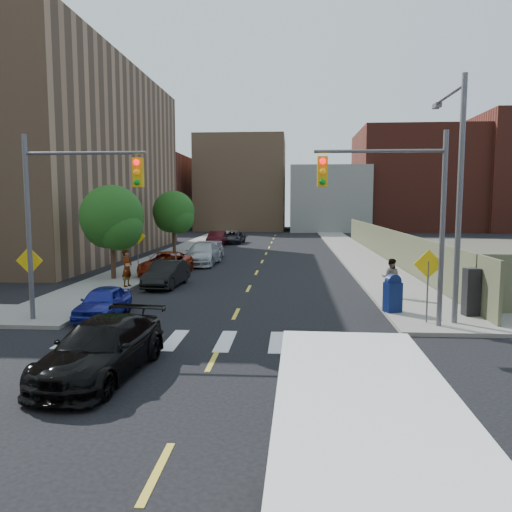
# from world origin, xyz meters

# --- Properties ---
(ground) EXTENTS (160.00, 160.00, 0.00)m
(ground) POSITION_xyz_m (0.00, 0.00, 0.00)
(ground) COLOR black
(ground) RESTS_ON ground
(sidewalk_nw) EXTENTS (3.50, 73.00, 0.15)m
(sidewalk_nw) POSITION_xyz_m (-7.75, 41.50, 0.07)
(sidewalk_nw) COLOR gray
(sidewalk_nw) RESTS_ON ground
(sidewalk_ne) EXTENTS (3.50, 73.00, 0.15)m
(sidewalk_ne) POSITION_xyz_m (7.75, 41.50, 0.07)
(sidewalk_ne) COLOR gray
(sidewalk_ne) RESTS_ON ground
(fence_north) EXTENTS (0.12, 44.00, 2.50)m
(fence_north) POSITION_xyz_m (9.60, 28.00, 1.25)
(fence_north) COLOR #626B4A
(fence_north) RESTS_ON ground
(building_nw) EXTENTS (22.00, 30.00, 16.00)m
(building_nw) POSITION_xyz_m (-22.00, 30.00, 8.00)
(building_nw) COLOR #8C6B4C
(building_nw) RESTS_ON ground
(bg_bldg_west) EXTENTS (14.00, 18.00, 12.00)m
(bg_bldg_west) POSITION_xyz_m (-22.00, 70.00, 6.00)
(bg_bldg_west) COLOR #592319
(bg_bldg_west) RESTS_ON ground
(bg_bldg_midwest) EXTENTS (14.00, 16.00, 15.00)m
(bg_bldg_midwest) POSITION_xyz_m (-6.00, 72.00, 7.50)
(bg_bldg_midwest) COLOR #8C6B4C
(bg_bldg_midwest) RESTS_ON ground
(bg_bldg_center) EXTENTS (12.00, 16.00, 10.00)m
(bg_bldg_center) POSITION_xyz_m (8.00, 70.00, 5.00)
(bg_bldg_center) COLOR gray
(bg_bldg_center) RESTS_ON ground
(bg_bldg_east) EXTENTS (18.00, 18.00, 16.00)m
(bg_bldg_east) POSITION_xyz_m (22.00, 72.00, 8.00)
(bg_bldg_east) COLOR #592319
(bg_bldg_east) RESTS_ON ground
(signal_nw) EXTENTS (4.59, 0.30, 7.00)m
(signal_nw) POSITION_xyz_m (-5.98, 6.00, 4.53)
(signal_nw) COLOR #59595E
(signal_nw) RESTS_ON ground
(signal_ne) EXTENTS (4.59, 0.30, 7.00)m
(signal_ne) POSITION_xyz_m (5.98, 6.00, 4.53)
(signal_ne) COLOR #59595E
(signal_ne) RESTS_ON ground
(streetlight_ne) EXTENTS (0.25, 3.70, 9.00)m
(streetlight_ne) POSITION_xyz_m (8.20, 6.90, 5.22)
(streetlight_ne) COLOR #59595E
(streetlight_ne) RESTS_ON ground
(warn_sign_nw) EXTENTS (1.06, 0.06, 2.83)m
(warn_sign_nw) POSITION_xyz_m (-7.80, 6.50, 1.99)
(warn_sign_nw) COLOR #59595E
(warn_sign_nw) RESTS_ON ground
(warn_sign_ne) EXTENTS (1.06, 0.06, 2.83)m
(warn_sign_ne) POSITION_xyz_m (7.20, 6.50, 1.99)
(warn_sign_ne) COLOR #59595E
(warn_sign_ne) RESTS_ON ground
(warn_sign_midwest) EXTENTS (1.06, 0.06, 2.83)m
(warn_sign_midwest) POSITION_xyz_m (-7.80, 20.00, 1.99)
(warn_sign_midwest) COLOR #59595E
(warn_sign_midwest) RESTS_ON ground
(tree_west_near) EXTENTS (3.66, 3.64, 5.52)m
(tree_west_near) POSITION_xyz_m (-8.00, 16.05, 3.48)
(tree_west_near) COLOR #332114
(tree_west_near) RESTS_ON ground
(tree_west_far) EXTENTS (3.66, 3.64, 5.52)m
(tree_west_far) POSITION_xyz_m (-8.00, 31.05, 3.48)
(tree_west_far) COLOR #332114
(tree_west_far) RESTS_ON ground
(parked_car_blue) EXTENTS (1.50, 3.62, 1.23)m
(parked_car_blue) POSITION_xyz_m (-5.15, 7.00, 0.61)
(parked_car_blue) COLOR navy
(parked_car_blue) RESTS_ON ground
(parked_car_black) EXTENTS (1.77, 4.32, 1.39)m
(parked_car_black) POSITION_xyz_m (-4.45, 14.25, 0.70)
(parked_car_black) COLOR black
(parked_car_black) RESTS_ON ground
(parked_car_red) EXTENTS (2.58, 5.31, 1.46)m
(parked_car_red) POSITION_xyz_m (-5.50, 18.28, 0.73)
(parked_car_red) COLOR maroon
(parked_car_red) RESTS_ON ground
(parked_car_silver) EXTENTS (2.46, 5.54, 1.58)m
(parked_car_silver) POSITION_xyz_m (-4.20, 23.77, 0.79)
(parked_car_silver) COLOR #A5A8AD
(parked_car_silver) RESTS_ON ground
(parked_car_white) EXTENTS (1.88, 4.60, 1.56)m
(parked_car_white) POSITION_xyz_m (-4.20, 27.20, 0.78)
(parked_car_white) COLOR #B8B8B8
(parked_car_white) RESTS_ON ground
(parked_car_maroon) EXTENTS (1.69, 4.69, 1.54)m
(parked_car_maroon) POSITION_xyz_m (-5.50, 39.41, 0.77)
(parked_car_maroon) COLOR #390B11
(parked_car_maroon) RESTS_ON ground
(parked_car_grey) EXTENTS (2.48, 4.84, 1.31)m
(parked_car_grey) POSITION_xyz_m (-4.20, 42.70, 0.65)
(parked_car_grey) COLOR black
(parked_car_grey) RESTS_ON ground
(black_sedan) EXTENTS (2.53, 5.19, 1.45)m
(black_sedan) POSITION_xyz_m (-2.69, 0.54, 0.73)
(black_sedan) COLOR black
(black_sedan) RESTS_ON ground
(cargo_van) EXTENTS (2.28, 5.32, 2.42)m
(cargo_van) POSITION_xyz_m (3.10, -6.13, 1.27)
(cargo_van) COLOR white
(cargo_van) RESTS_ON ground
(mailbox) EXTENTS (0.76, 0.67, 1.53)m
(mailbox) POSITION_xyz_m (6.30, 8.18, 0.89)
(mailbox) COLOR #0D1A4F
(mailbox) RESTS_ON sidewalk_ne
(payphone) EXTENTS (0.62, 0.54, 1.85)m
(payphone) POSITION_xyz_m (9.20, 7.76, 1.07)
(payphone) COLOR black
(payphone) RESTS_ON sidewalk_ne
(pedestrian_west) EXTENTS (0.60, 0.79, 1.95)m
(pedestrian_west) POSITION_xyz_m (-6.30, 13.35, 1.12)
(pedestrian_west) COLOR gray
(pedestrian_west) RESTS_ON sidewalk_nw
(pedestrian_east) EXTENTS (1.03, 0.91, 1.78)m
(pedestrian_east) POSITION_xyz_m (6.86, 11.49, 1.04)
(pedestrian_east) COLOR gray
(pedestrian_east) RESTS_ON sidewalk_ne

